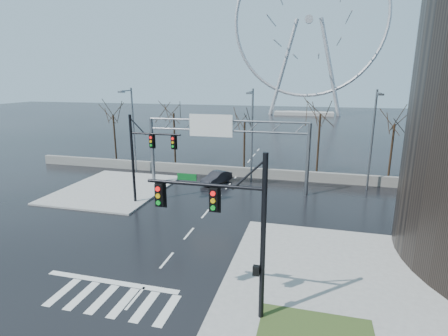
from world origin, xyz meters
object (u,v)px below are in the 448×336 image
(signal_mast_far, at_px, (144,151))
(signal_mast_near, at_px, (233,220))
(sign_gantry, at_px, (222,139))
(ferris_wheel, at_px, (309,26))
(car, at_px, (217,178))

(signal_mast_far, bearing_deg, signal_mast_near, -49.74)
(sign_gantry, bearing_deg, ferris_wheel, 86.16)
(ferris_wheel, distance_m, car, 82.64)
(signal_mast_far, bearing_deg, ferris_wheel, 82.80)
(signal_mast_far, distance_m, ferris_wheel, 89.30)
(signal_mast_near, distance_m, ferris_wheel, 101.29)
(signal_mast_near, relative_size, signal_mast_far, 1.00)
(ferris_wheel, height_order, car, ferris_wheel)
(sign_gantry, distance_m, ferris_wheel, 82.91)
(signal_mast_far, height_order, ferris_wheel, ferris_wheel)
(signal_mast_far, xyz_separation_m, sign_gantry, (5.49, 6.00, 0.35))
(signal_mast_far, xyz_separation_m, car, (4.42, 7.69, -4.18))
(ferris_wheel, bearing_deg, signal_mast_far, -97.20)
(car, bearing_deg, ferris_wheel, 107.31)
(signal_mast_near, xyz_separation_m, ferris_wheel, (-0.14, 99.04, 21.26))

